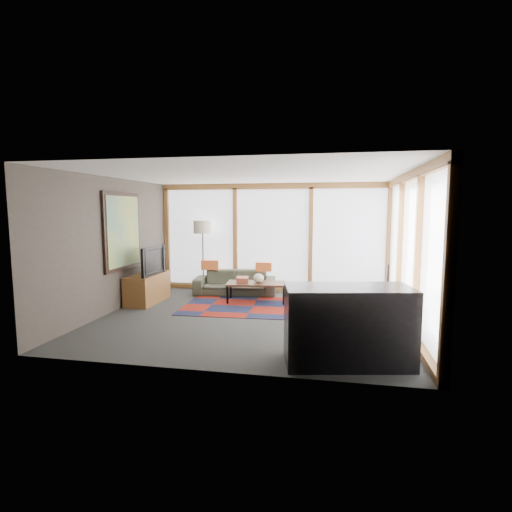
% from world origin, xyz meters
% --- Properties ---
extents(ground, '(5.50, 5.50, 0.00)m').
position_xyz_m(ground, '(0.00, 0.00, 0.00)').
color(ground, '#2A2A28').
rests_on(ground, ground).
extents(room_envelope, '(5.52, 5.02, 2.62)m').
position_xyz_m(room_envelope, '(0.49, 0.56, 1.54)').
color(room_envelope, '#3D372F').
rests_on(room_envelope, ground).
extents(rug, '(2.91, 1.94, 0.01)m').
position_xyz_m(rug, '(-0.14, 0.81, 0.01)').
color(rug, maroon).
rests_on(rug, ground).
extents(sofa, '(1.97, 0.97, 0.55)m').
position_xyz_m(sofa, '(-0.80, 1.95, 0.28)').
color(sofa, '#36382A').
rests_on(sofa, ground).
extents(pillow_left, '(0.43, 0.20, 0.23)m').
position_xyz_m(pillow_left, '(-1.44, 2.00, 0.67)').
color(pillow_left, '#D56029').
rests_on(pillow_left, sofa).
extents(pillow_right, '(0.38, 0.12, 0.21)m').
position_xyz_m(pillow_right, '(-0.13, 2.00, 0.66)').
color(pillow_right, '#D56029').
rests_on(pillow_right, sofa).
extents(floor_lamp, '(0.43, 0.43, 1.72)m').
position_xyz_m(floor_lamp, '(-1.62, 2.05, 0.86)').
color(floor_lamp, '#322519').
rests_on(floor_lamp, ground).
extents(coffee_table, '(1.33, 0.78, 0.42)m').
position_xyz_m(coffee_table, '(-0.16, 1.28, 0.21)').
color(coffee_table, '#342515').
rests_on(coffee_table, ground).
extents(book_stack, '(0.31, 0.36, 0.11)m').
position_xyz_m(book_stack, '(-0.47, 1.29, 0.47)').
color(book_stack, brown).
rests_on(book_stack, coffee_table).
extents(vase, '(0.28, 0.28, 0.20)m').
position_xyz_m(vase, '(-0.11, 1.26, 0.52)').
color(vase, beige).
rests_on(vase, coffee_table).
extents(bookshelf, '(0.39, 2.16, 0.54)m').
position_xyz_m(bookshelf, '(2.43, 0.14, 0.27)').
color(bookshelf, '#342515').
rests_on(bookshelf, ground).
extents(bowl_a, '(0.21, 0.21, 0.10)m').
position_xyz_m(bowl_a, '(2.44, -0.46, 0.59)').
color(bowl_a, black).
rests_on(bowl_a, bookshelf).
extents(bowl_b, '(0.17, 0.17, 0.08)m').
position_xyz_m(bowl_b, '(2.38, -0.05, 0.58)').
color(bowl_b, black).
rests_on(bowl_b, bookshelf).
extents(shelf_picture, '(0.05, 0.32, 0.41)m').
position_xyz_m(shelf_picture, '(2.48, 0.86, 0.75)').
color(shelf_picture, black).
rests_on(shelf_picture, bookshelf).
extents(tv_console, '(0.51, 1.23, 0.61)m').
position_xyz_m(tv_console, '(-2.44, 0.77, 0.31)').
color(tv_console, brown).
rests_on(tv_console, ground).
extents(television, '(0.16, 1.04, 0.60)m').
position_xyz_m(television, '(-2.36, 0.74, 0.91)').
color(television, black).
rests_on(television, tv_console).
extents(bar_counter, '(1.71, 1.04, 1.01)m').
position_xyz_m(bar_counter, '(1.66, -1.91, 0.50)').
color(bar_counter, black).
rests_on(bar_counter, ground).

